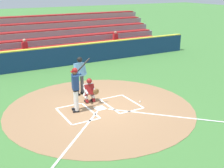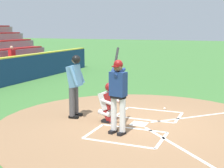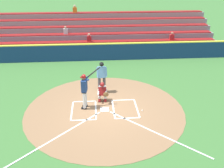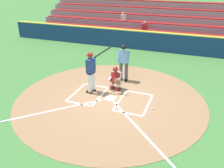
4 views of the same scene
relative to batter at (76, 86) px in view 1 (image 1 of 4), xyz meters
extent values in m
plane|color=#427A38|center=(-0.97, 0.25, -1.10)|extent=(120.00, 120.00, 0.00)
cylinder|color=#99704C|center=(-0.97, 0.25, -1.09)|extent=(8.00, 8.00, 0.01)
cube|color=white|center=(-0.97, 0.25, -1.08)|extent=(0.44, 0.44, 0.01)
cube|color=white|center=(-2.02, -0.65, -1.08)|extent=(1.20, 0.08, 0.01)
cube|color=white|center=(-2.02, 1.15, -1.08)|extent=(1.20, 0.08, 0.01)
cube|color=white|center=(-1.42, 0.25, -1.08)|extent=(0.08, 1.80, 0.01)
cube|color=white|center=(-2.62, 0.25, -1.08)|extent=(0.08, 1.80, 0.01)
cube|color=white|center=(0.08, -0.65, -1.08)|extent=(1.20, 0.08, 0.01)
cube|color=white|center=(0.08, 1.15, -1.08)|extent=(1.20, 0.08, 0.01)
cube|color=white|center=(-0.52, 0.25, -1.08)|extent=(0.08, 1.80, 0.01)
cube|color=white|center=(0.68, 0.25, -1.08)|extent=(0.08, 1.80, 0.01)
cube|color=white|center=(1.13, 2.35, -1.08)|extent=(3.73, 3.73, 0.01)
cube|color=white|center=(-3.07, 2.35, -1.08)|extent=(3.73, 3.73, 0.01)
cylinder|color=white|center=(0.04, 0.14, -0.60)|extent=(0.15, 0.15, 0.84)
cube|color=black|center=(0.08, 0.13, -1.05)|extent=(0.28, 0.17, 0.09)
cylinder|color=white|center=(-0.01, -0.12, -0.60)|extent=(0.15, 0.15, 0.84)
cube|color=black|center=(0.02, -0.13, -1.05)|extent=(0.28, 0.17, 0.09)
cube|color=black|center=(0.01, 0.01, -0.13)|extent=(0.28, 0.38, 0.10)
cube|color=navy|center=(0.01, 0.01, 0.18)|extent=(0.31, 0.44, 0.60)
sphere|color=brown|center=(0.03, 0.01, 0.59)|extent=(0.21, 0.21, 0.21)
sphere|color=maroon|center=(0.01, 0.01, 0.66)|extent=(0.23, 0.23, 0.23)
cube|color=maroon|center=(0.12, -0.01, 0.63)|extent=(0.14, 0.19, 0.02)
cylinder|color=navy|center=(-0.03, 0.03, 0.46)|extent=(0.44, 0.17, 0.21)
cylinder|color=navy|center=(-0.08, -0.17, 0.46)|extent=(0.28, 0.14, 0.29)
cylinder|color=black|center=(-0.46, -0.23, 0.76)|extent=(0.72, 0.23, 0.53)
cylinder|color=black|center=(-0.12, -0.15, 0.52)|extent=(0.09, 0.09, 0.08)
cube|color=black|center=(-1.06, -0.61, -1.05)|extent=(0.14, 0.27, 0.09)
cube|color=maroon|center=(-1.05, -0.57, -0.90)|extent=(0.14, 0.25, 0.37)
cylinder|color=silver|center=(-1.06, -0.67, -0.82)|extent=(0.18, 0.37, 0.21)
cube|color=black|center=(-0.74, -0.64, -1.05)|extent=(0.14, 0.27, 0.09)
cube|color=maroon|center=(-0.73, -0.60, -0.90)|extent=(0.14, 0.25, 0.37)
cylinder|color=silver|center=(-0.74, -0.70, -0.82)|extent=(0.18, 0.37, 0.21)
cube|color=silver|center=(-0.90, -0.70, -0.48)|extent=(0.43, 0.39, 0.52)
cube|color=maroon|center=(-0.89, -0.59, -0.48)|extent=(0.44, 0.25, 0.46)
sphere|color=brown|center=(-0.90, -0.63, -0.11)|extent=(0.21, 0.21, 0.21)
sphere|color=maroon|center=(-0.90, -0.61, -0.09)|extent=(0.24, 0.24, 0.24)
cylinder|color=silver|center=(-1.09, -0.51, -0.50)|extent=(0.13, 0.45, 0.20)
cylinder|color=silver|center=(-0.69, -0.54, -0.50)|extent=(0.13, 0.45, 0.20)
ellipsoid|color=brown|center=(-1.07, -0.31, -0.53)|extent=(0.29, 0.12, 0.28)
cylinder|color=#4C4C51|center=(-1.05, -1.77, -0.59)|extent=(0.16, 0.16, 0.86)
cube|color=black|center=(-1.06, -1.72, -1.05)|extent=(0.15, 0.29, 0.09)
cylinder|color=#4C4C51|center=(-0.77, -1.75, -0.59)|extent=(0.16, 0.16, 0.86)
cube|color=black|center=(-0.78, -1.70, -1.05)|extent=(0.15, 0.29, 0.09)
cube|color=#5B8EB7|center=(-0.92, -1.72, 0.15)|extent=(0.47, 0.40, 0.66)
sphere|color=#9E7051|center=(-0.92, -1.68, 0.62)|extent=(0.22, 0.22, 0.22)
sphere|color=black|center=(-0.92, -1.66, 0.64)|extent=(0.25, 0.25, 0.25)
cylinder|color=#5B8EB7|center=(-1.16, -1.66, 0.18)|extent=(0.12, 0.29, 0.56)
cylinder|color=#5B8EB7|center=(-0.68, -1.62, 0.18)|extent=(0.12, 0.29, 0.56)
sphere|color=white|center=(-2.85, 0.53, -1.06)|extent=(0.07, 0.07, 0.07)
cube|color=navy|center=(-0.97, -7.25, -0.47)|extent=(22.00, 0.36, 1.25)
cube|color=yellow|center=(-0.97, -7.25, 0.18)|extent=(22.00, 0.32, 0.06)
cube|color=gray|center=(-0.97, -8.27, -0.87)|extent=(20.00, 0.85, 0.45)
cube|color=maroon|center=(-0.97, -8.27, -0.61)|extent=(19.60, 0.72, 0.08)
cube|color=gray|center=(-0.97, -9.12, -0.65)|extent=(20.00, 0.85, 0.90)
cube|color=maroon|center=(-0.97, -9.12, -0.16)|extent=(19.60, 0.72, 0.08)
cube|color=gray|center=(-0.97, -9.97, -0.42)|extent=(20.00, 0.85, 1.35)
cube|color=maroon|center=(-0.97, -9.97, 0.29)|extent=(19.60, 0.72, 0.08)
cube|color=gray|center=(-0.97, -10.82, -0.20)|extent=(20.00, 0.85, 1.80)
cube|color=maroon|center=(-0.97, -10.82, 0.74)|extent=(19.60, 0.72, 0.08)
cube|color=gray|center=(-0.97, -11.67, 0.03)|extent=(20.00, 0.85, 2.25)
cube|color=maroon|center=(-0.97, -11.67, 1.19)|extent=(19.60, 0.72, 0.08)
cube|color=gray|center=(-0.97, -12.52, 0.25)|extent=(20.00, 0.85, 2.70)
cube|color=maroon|center=(-0.97, -12.52, 1.64)|extent=(19.60, 0.72, 0.08)
cube|color=red|center=(-7.12, -9.07, 0.11)|extent=(0.36, 0.22, 0.46)
sphere|color=tan|center=(-7.12, -9.07, 0.45)|extent=(0.20, 0.20, 0.20)
cube|color=red|center=(-0.17, -9.07, 0.11)|extent=(0.36, 0.22, 0.46)
sphere|color=beige|center=(-0.17, -9.07, 0.45)|extent=(0.20, 0.20, 0.20)
camera|label=1|loc=(4.28, 10.62, 3.90)|focal=47.36mm
camera|label=2|loc=(7.26, 2.82, 1.54)|focal=51.70mm
camera|label=3|loc=(-0.51, 11.15, 5.49)|focal=39.98mm
camera|label=4|loc=(-4.13, 8.43, 3.72)|focal=37.37mm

